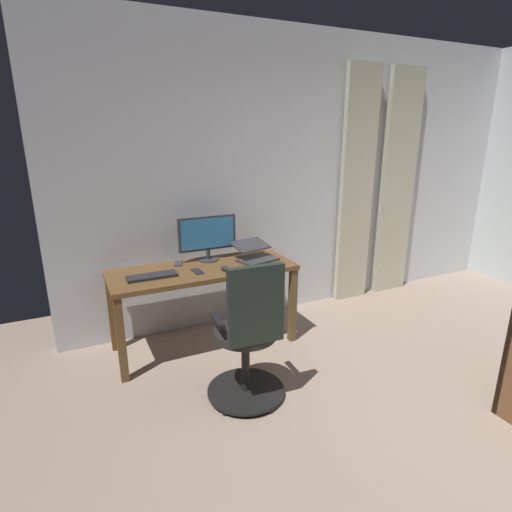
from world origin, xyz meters
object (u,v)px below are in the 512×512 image
object	(u,v)px
desk	(203,278)
office_chair	(249,340)
laptop	(255,254)
cell_phone_by_monitor	(178,263)
cell_phone_face_up	(197,271)
computer_mouse	(225,268)
computer_monitor	(207,235)
computer_keyboard	(152,276)

from	to	relation	value
desk	office_chair	xyz separation A→B (m)	(-0.02, 0.90, -0.16)
desk	laptop	bearing A→B (deg)	-179.15
cell_phone_by_monitor	cell_phone_face_up	bearing A→B (deg)	127.08
office_chair	computer_mouse	world-z (taller)	office_chair
office_chair	cell_phone_by_monitor	size ratio (longest dim) A/B	7.34
computer_mouse	cell_phone_by_monitor	distance (m)	0.45
computer_monitor	computer_keyboard	bearing A→B (deg)	24.07
computer_keyboard	desk	bearing A→B (deg)	-171.89
computer_monitor	computer_mouse	world-z (taller)	computer_monitor
computer_mouse	cell_phone_face_up	size ratio (longest dim) A/B	0.69
desk	cell_phone_by_monitor	distance (m)	0.27
computer_keyboard	computer_mouse	distance (m)	0.59
office_chair	laptop	distance (m)	1.07
laptop	cell_phone_by_monitor	distance (m)	0.68
desk	laptop	world-z (taller)	laptop
desk	cell_phone_face_up	xyz separation A→B (m)	(0.07, 0.08, 0.10)
desk	laptop	xyz separation A→B (m)	(-0.50, -0.01, 0.15)
desk	computer_mouse	bearing A→B (deg)	135.79
desk	cell_phone_by_monitor	bearing A→B (deg)	-50.20
office_chair	laptop	world-z (taller)	office_chair
desk	computer_monitor	size ratio (longest dim) A/B	2.97
computer_keyboard	cell_phone_by_monitor	size ratio (longest dim) A/B	2.73
computer_keyboard	laptop	size ratio (longest dim) A/B	0.99
computer_monitor	computer_keyboard	distance (m)	0.65
cell_phone_by_monitor	computer_mouse	bearing A→B (deg)	152.45
laptop	cell_phone_by_monitor	xyz separation A→B (m)	(0.66, -0.18, -0.05)
computer_mouse	cell_phone_by_monitor	bearing A→B (deg)	-47.49
computer_monitor	cell_phone_by_monitor	size ratio (longest dim) A/B	3.67
computer_keyboard	cell_phone_face_up	distance (m)	0.37
office_chair	computer_monitor	bearing A→B (deg)	88.69
cell_phone_face_up	laptop	bearing A→B (deg)	-175.34
desk	cell_phone_face_up	size ratio (longest dim) A/B	10.88
office_chair	cell_phone_face_up	bearing A→B (deg)	100.34
computer_monitor	computer_keyboard	size ratio (longest dim) A/B	1.34
computer_monitor	computer_keyboard	world-z (taller)	computer_monitor
office_chair	desk	bearing A→B (deg)	95.00
office_chair	computer_mouse	size ratio (longest dim) A/B	10.57
computer_mouse	cell_phone_face_up	world-z (taller)	computer_mouse
desk	cell_phone_by_monitor	xyz separation A→B (m)	(0.16, -0.19, 0.10)
computer_mouse	cell_phone_by_monitor	world-z (taller)	computer_mouse
office_chair	computer_mouse	distance (m)	0.81
office_chair	computer_mouse	xyz separation A→B (m)	(-0.13, -0.76, 0.27)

